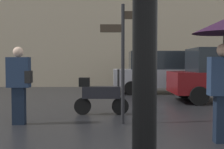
# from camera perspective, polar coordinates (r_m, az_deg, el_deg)

# --- Properties ---
(pedestrian_with_umbrella) EXTENTS (1.09, 1.09, 2.18)m
(pedestrian_with_umbrella) POSITION_cam_1_polar(r_m,az_deg,el_deg) (5.22, 22.09, 5.65)
(pedestrian_with_umbrella) COLOR black
(pedestrian_with_umbrella) RESTS_ON ground
(pedestrian_with_bag) EXTENTS (0.54, 0.24, 1.78)m
(pedestrian_with_bag) POSITION_cam_1_polar(r_m,az_deg,el_deg) (6.63, -18.63, -1.22)
(pedestrian_with_bag) COLOR black
(pedestrian_with_bag) RESTS_ON ground
(parked_scooter) EXTENTS (1.48, 0.32, 1.23)m
(parked_scooter) POSITION_cam_1_polar(r_m,az_deg,el_deg) (7.50, -2.56, -4.09)
(parked_scooter) COLOR black
(parked_scooter) RESTS_ON ground
(parked_car_right) EXTENTS (4.35, 1.84, 1.92)m
(parked_car_right) POSITION_cam_1_polar(r_m,az_deg,el_deg) (12.90, 9.66, 0.46)
(parked_car_right) COLOR gray
(parked_car_right) RESTS_ON ground
(street_signpost) EXTENTS (1.08, 0.08, 2.75)m
(street_signpost) POSITION_cam_1_polar(r_m,az_deg,el_deg) (6.33, 2.32, 4.80)
(street_signpost) COLOR black
(street_signpost) RESTS_ON ground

